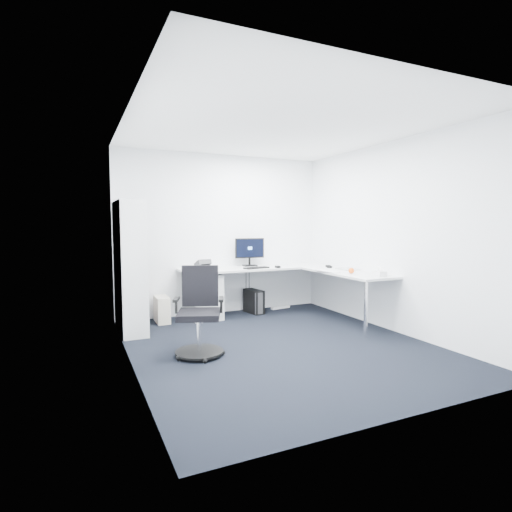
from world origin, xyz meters
name	(u,v)px	position (x,y,z in m)	size (l,w,h in m)	color
ground	(280,345)	(0.00, 0.00, 0.00)	(4.20, 4.20, 0.00)	black
ceiling	(281,127)	(0.00, 0.00, 2.70)	(4.20, 4.20, 0.00)	white
wall_back	(223,234)	(0.00, 2.10, 1.35)	(3.60, 0.02, 2.70)	white
wall_front	(409,248)	(0.00, -2.10, 1.35)	(3.60, 0.02, 2.70)	white
wall_left	(129,241)	(-1.80, 0.00, 1.35)	(0.02, 4.20, 2.70)	white
wall_right	(392,237)	(1.80, 0.00, 1.35)	(0.02, 4.20, 2.70)	white
l_desk	(269,293)	(0.55, 1.40, 0.40)	(2.74, 1.53, 0.80)	silver
drawer_pedestal	(204,296)	(-0.43, 1.79, 0.36)	(0.47, 0.59, 0.72)	silver
bookshelf	(130,267)	(-1.62, 1.45, 0.92)	(0.36, 0.92, 1.85)	silver
task_chair	(199,312)	(-1.04, 0.03, 0.52)	(0.58, 0.58, 1.04)	black
black_pc_tower	(254,301)	(0.45, 1.81, 0.20)	(0.18, 0.41, 0.40)	black
beige_pc_tower	(162,309)	(-1.12, 1.81, 0.20)	(0.19, 0.43, 0.40)	beige
power_strip	(280,307)	(1.03, 1.92, 0.02)	(0.38, 0.07, 0.04)	silver
monitor	(250,252)	(0.44, 1.93, 1.05)	(0.52, 0.17, 0.50)	black
black_keyboard	(256,268)	(0.39, 1.56, 0.81)	(0.43, 0.15, 0.02)	black
mouse	(278,267)	(0.75, 1.49, 0.82)	(0.06, 0.10, 0.03)	black
desk_phone	(203,264)	(-0.45, 1.80, 0.88)	(0.22, 0.22, 0.16)	#2D2D2F
laptop	(348,262)	(1.65, 0.79, 0.93)	(0.36, 0.35, 0.26)	silver
white_keyboard	(327,271)	(1.20, 0.71, 0.81)	(0.13, 0.46, 0.02)	silver
headphones	(329,266)	(1.56, 1.19, 0.83)	(0.13, 0.21, 0.06)	black
orange_fruit	(351,271)	(1.39, 0.36, 0.84)	(0.09, 0.09, 0.09)	#EC5A14
tissue_box	(379,273)	(1.57, -0.03, 0.84)	(0.11, 0.22, 0.08)	silver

